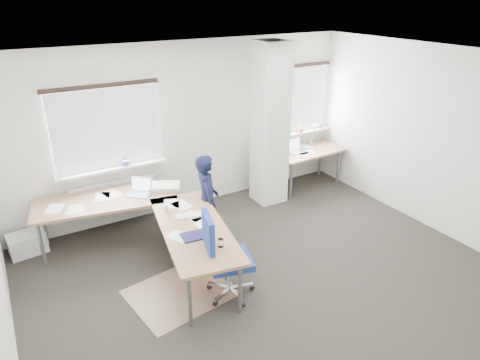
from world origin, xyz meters
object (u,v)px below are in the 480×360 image
desk_side (308,152)px  task_chair (226,273)px  desk_main (150,214)px  person (207,200)px

desk_side → task_chair: size_ratio=1.25×
desk_main → desk_side: size_ratio=2.06×
task_chair → person: person is taller
task_chair → person: 1.34m
desk_side → person: (-2.54, -0.86, 0.01)m
task_chair → person: bearing=88.1°
desk_main → person: size_ratio=2.13×
desk_side → task_chair: bearing=-148.0°
desk_side → person: person is taller
task_chair → desk_side: bearing=50.2°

